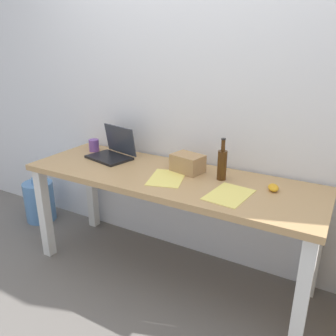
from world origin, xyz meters
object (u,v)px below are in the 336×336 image
Objects in this scene: coffee_mug at (94,145)px; cardboard_box at (188,163)px; desk at (168,189)px; computer_mouse at (273,188)px; beer_bottle at (222,164)px; water_cooler_jug at (40,201)px; laptop_left at (113,151)px.

cardboard_box is at bearing -3.29° from coffee_mug.
computer_mouse is (0.66, 0.09, 0.12)m from desk.
cardboard_box is at bearing 175.23° from beer_bottle.
coffee_mug is at bearing 6.54° from water_cooler_jug.
beer_bottle is 0.34m from computer_mouse.
water_cooler_jug is (-0.66, -0.08, -0.62)m from coffee_mug.
cardboard_box is (0.08, 0.13, 0.16)m from desk.
desk is 20.85× the size of coffee_mug.
water_cooler_jug is (-1.77, -0.00, -0.67)m from beer_bottle.
water_cooler_jug is at bearing -179.04° from laptop_left.
beer_bottle is (0.87, -0.01, 0.05)m from laptop_left.
laptop_left is 1.20m from computer_mouse.
water_cooler_jug is at bearing 160.65° from computer_mouse.
water_cooler_jug is at bearing -179.03° from cardboard_box.
laptop_left reaches higher than water_cooler_jug.
coffee_mug is 0.22× the size of water_cooler_jug.
laptop_left is 1.79× the size of cardboard_box.
coffee_mug reaches higher than computer_mouse.
laptop_left is 0.88m from beer_bottle.
laptop_left is at bearing 159.79° from computer_mouse.
desk is at bearing 168.83° from computer_mouse.
beer_bottle is 1.12m from coffee_mug.
laptop_left is 1.36× the size of beer_bottle.
laptop_left reaches higher than desk.
coffee_mug is (-0.86, 0.05, -0.01)m from cardboard_box.
cardboard_box reaches higher than computer_mouse.
laptop_left is at bearing 0.96° from water_cooler_jug.
water_cooler_jug is at bearing -173.46° from coffee_mug.
laptop_left is at bearing -179.02° from cardboard_box.
laptop_left is (-0.54, 0.11, 0.15)m from desk.
laptop_left is 3.65× the size of computer_mouse.
beer_bottle is 2.83× the size of coffee_mug.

